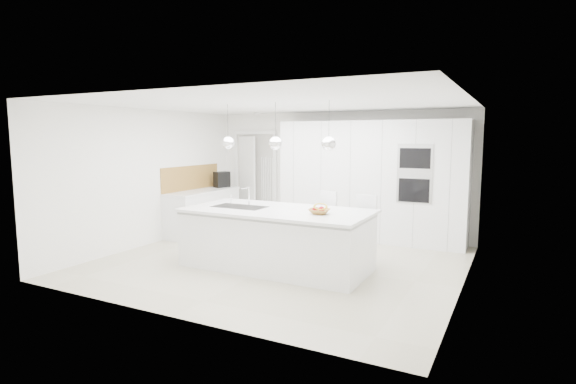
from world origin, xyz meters
The scene contains 27 objects.
floor centered at (0.00, 0.00, 0.00)m, with size 5.50×5.50×0.00m, color #BFB79C.
wall_back centered at (0.00, 2.50, 1.25)m, with size 5.50×5.50×0.00m, color white.
wall_left centered at (-2.75, 0.00, 1.25)m, with size 5.00×5.00×0.00m, color white.
ceiling centered at (0.00, 0.00, 2.50)m, with size 5.50×5.50×0.00m, color white.
tall_cabinets centered at (0.80, 2.20, 1.15)m, with size 3.60×0.60×2.30m, color white.
oven_stack centered at (1.70, 1.89, 1.35)m, with size 0.62×0.04×1.05m, color #A5A5A8, non-canonical shape.
doorway_frame centered at (-1.95, 2.47, 1.02)m, with size 1.11×0.08×2.13m, color white, non-canonical shape.
hallway_door centered at (-2.20, 2.42, 1.00)m, with size 0.82×0.04×2.00m, color white.
radiator centered at (-1.63, 2.46, 0.85)m, with size 0.32×0.04×1.40m, color white, non-canonical shape.
left_base_cabinets centered at (-2.45, 1.20, 0.43)m, with size 0.60×1.80×0.86m, color white.
left_worktop centered at (-2.45, 1.20, 0.88)m, with size 0.62×1.82×0.04m, color white.
oak_backsplash centered at (-2.74, 1.20, 1.15)m, with size 0.02×1.80×0.50m, color #A87A35.
island_base centered at (0.10, -0.30, 0.43)m, with size 2.80×1.20×0.86m, color white.
island_worktop centered at (0.10, -0.25, 0.88)m, with size 2.84×1.40×0.04m, color white.
island_sink centered at (-0.55, -0.30, 0.82)m, with size 0.84×0.44×0.18m, color #3F3F42, non-canonical shape.
island_tap centered at (-0.50, -0.10, 1.05)m, with size 0.02×0.02×0.30m, color white.
pendant_left centered at (-0.75, -0.30, 1.90)m, with size 0.20×0.20×0.20m, color white.
pendant_mid centered at (0.10, -0.30, 1.90)m, with size 0.20×0.20×0.20m, color white.
pendant_right centered at (0.95, -0.30, 1.90)m, with size 0.20×0.20×0.20m, color white.
fruit_bowl centered at (0.83, -0.34, 0.94)m, with size 0.30×0.30×0.07m, color #A87A35.
espresso_machine centered at (-2.43, 1.86, 1.07)m, with size 0.21×0.32×0.34m, color black.
bar_stool_left centered at (0.58, 0.50, 0.55)m, with size 0.36×0.50×1.10m, color white, non-canonical shape.
bar_stool_right centered at (1.23, 0.48, 0.54)m, with size 0.36×0.49×1.08m, color white, non-canonical shape.
apple_a centered at (0.87, -0.34, 0.97)m, with size 0.08×0.08×0.08m, color #B50C16.
apple_b centered at (0.78, -0.37, 0.97)m, with size 0.07×0.07×0.07m, color #B50C16.
apple_c centered at (0.85, -0.31, 0.97)m, with size 0.07×0.07×0.07m, color #B50C16.
banana_bunch centered at (0.86, -0.37, 1.01)m, with size 0.21×0.21×0.03m, color yellow.
Camera 1 is at (3.33, -6.17, 1.99)m, focal length 28.00 mm.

